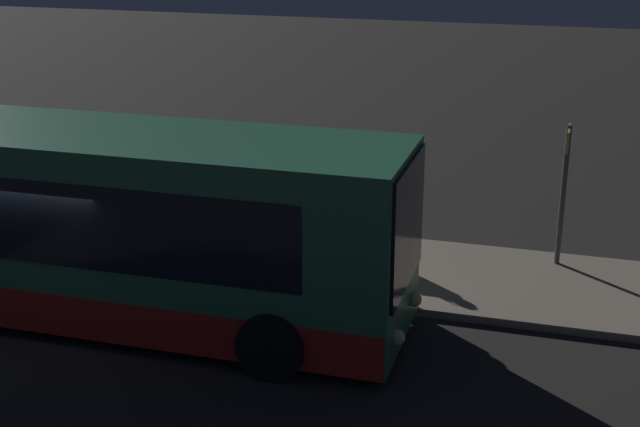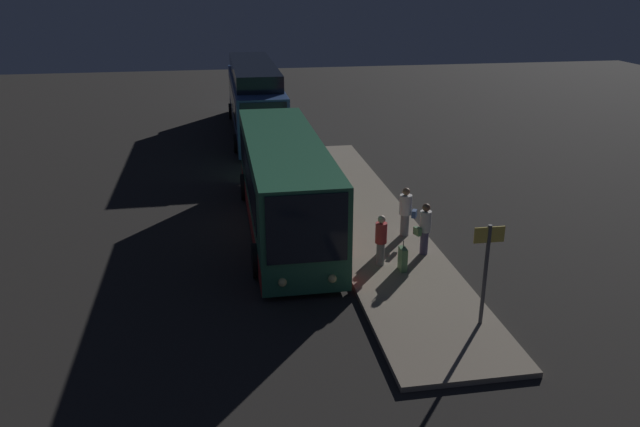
{
  "view_description": "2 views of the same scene",
  "coord_description": "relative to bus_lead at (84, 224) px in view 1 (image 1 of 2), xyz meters",
  "views": [
    {
      "loc": [
        7.86,
        -11.87,
        6.61
      ],
      "look_at": [
        4.14,
        0.83,
        1.95
      ],
      "focal_mm": 50.0,
      "sensor_mm": 36.0,
      "label": 1
    },
    {
      "loc": [
        20.61,
        -1.94,
        8.35
      ],
      "look_at": [
        4.14,
        0.83,
        1.95
      ],
      "focal_mm": 35.0,
      "sensor_mm": 36.0,
      "label": 2
    }
  ],
  "objects": [
    {
      "name": "ground",
      "position": [
        -0.27,
        -0.23,
        -1.59
      ],
      "size": [
        80.0,
        80.0,
        0.0
      ],
      "primitive_type": "plane",
      "color": "#2B2826"
    },
    {
      "name": "platform",
      "position": [
        -0.27,
        3.0,
        -1.52
      ],
      "size": [
        20.0,
        3.25,
        0.14
      ],
      "color": "gray",
      "rests_on": "ground"
    },
    {
      "name": "bus_lead",
      "position": [
        0.0,
        0.0,
        0.0
      ],
      "size": [
        10.81,
        2.78,
        3.18
      ],
      "color": "#2D704C",
      "rests_on": "ground"
    },
    {
      "name": "passenger_boarding",
      "position": [
        3.79,
        2.46,
        -0.58
      ],
      "size": [
        0.48,
        0.48,
        1.6
      ],
      "rotation": [
        0.0,
        0.0,
        2.65
      ],
      "color": "gray",
      "rests_on": "platform"
    },
    {
      "name": "passenger_waiting",
      "position": [
        1.71,
        3.86,
        -0.55
      ],
      "size": [
        0.58,
        0.67,
        1.68
      ],
      "rotation": [
        0.0,
        0.0,
        -0.49
      ],
      "color": "gray",
      "rests_on": "platform"
    },
    {
      "name": "passenger_with_bags",
      "position": [
        3.25,
        4.0,
        -0.53
      ],
      "size": [
        0.46,
        0.59,
        1.68
      ],
      "rotation": [
        0.0,
        0.0,
        -2.85
      ],
      "color": "#4C476B",
      "rests_on": "platform"
    },
    {
      "name": "suitcase",
      "position": [
        4.25,
        3.02,
        -1.09
      ],
      "size": [
        0.41,
        0.18,
        0.95
      ],
      "color": "#598C59",
      "rests_on": "platform"
    },
    {
      "name": "sign_post",
      "position": [
        7.51,
        4.09,
        0.23
      ],
      "size": [
        0.1,
        0.76,
        2.67
      ],
      "color": "#4C4C51",
      "rests_on": "platform"
    },
    {
      "name": "trash_bin",
      "position": [
        -1.02,
        2.32,
        -1.12
      ],
      "size": [
        0.44,
        0.44,
        0.65
      ],
      "color": "#2D4C33",
      "rests_on": "platform"
    }
  ]
}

